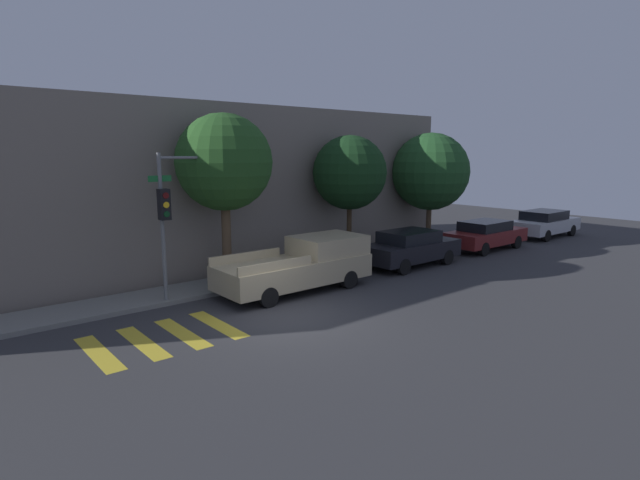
% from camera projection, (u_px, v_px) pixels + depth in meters
% --- Properties ---
extents(ground_plane, '(60.00, 60.00, 0.00)m').
position_uv_depth(ground_plane, '(287.00, 319.00, 13.81)').
color(ground_plane, '#333335').
extents(sidewalk, '(26.00, 1.83, 0.14)m').
position_uv_depth(sidewalk, '(215.00, 286.00, 16.91)').
color(sidewalk, slate).
rests_on(sidewalk, ground).
extents(building_row, '(26.00, 6.00, 6.33)m').
position_uv_depth(building_row, '(160.00, 188.00, 19.65)').
color(building_row, slate).
rests_on(building_row, ground).
extents(crosswalk, '(3.49, 2.60, 0.00)m').
position_uv_depth(crosswalk, '(163.00, 338.00, 12.38)').
color(crosswalk, gold).
rests_on(crosswalk, ground).
extents(traffic_light_pole, '(1.93, 0.56, 4.54)m').
position_uv_depth(traffic_light_pole, '(174.00, 200.00, 14.77)').
color(traffic_light_pole, slate).
rests_on(traffic_light_pole, ground).
extents(pickup_truck, '(5.28, 2.01, 1.72)m').
position_uv_depth(pickup_truck, '(303.00, 264.00, 16.63)').
color(pickup_truck, tan).
rests_on(pickup_truck, ground).
extents(sedan_near_corner, '(4.35, 1.83, 1.45)m').
position_uv_depth(sedan_near_corner, '(410.00, 247.00, 20.11)').
color(sedan_near_corner, black).
rests_on(sedan_near_corner, ground).
extents(sedan_middle, '(4.51, 1.80, 1.38)m').
position_uv_depth(sedan_middle, '(486.00, 234.00, 23.55)').
color(sedan_middle, maroon).
rests_on(sedan_middle, ground).
extents(sedan_far_end, '(4.68, 1.89, 1.44)m').
position_uv_depth(sedan_far_end, '(544.00, 223.00, 27.16)').
color(sedan_far_end, '#B7BABF').
rests_on(sedan_far_end, ground).
extents(tree_near_corner, '(3.25, 3.25, 5.85)m').
position_uv_depth(tree_near_corner, '(224.00, 163.00, 16.65)').
color(tree_near_corner, brown).
rests_on(tree_near_corner, ground).
extents(tree_midblock, '(3.04, 3.04, 5.25)m').
position_uv_depth(tree_midblock, '(350.00, 173.00, 20.36)').
color(tree_midblock, '#42301E').
rests_on(tree_midblock, ground).
extents(tree_far_end, '(3.66, 3.66, 5.47)m').
position_uv_depth(tree_far_end, '(430.00, 172.00, 23.69)').
color(tree_far_end, brown).
rests_on(tree_far_end, ground).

